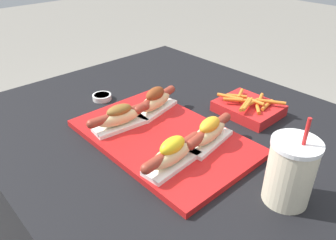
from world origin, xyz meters
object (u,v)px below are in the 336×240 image
(hot_dog_3, at_px, (209,132))
(hot_dog_0, at_px, (120,117))
(hot_dog_1, at_px, (172,154))
(hot_dog_2, at_px, (155,101))
(fries_basket, at_px, (248,108))
(drink_cup, at_px, (290,172))
(serving_tray, at_px, (163,137))
(sauce_bowl, at_px, (102,97))

(hot_dog_3, bearing_deg, hot_dog_0, -150.95)
(hot_dog_1, xyz_separation_m, hot_dog_2, (-0.24, 0.15, 0.00))
(hot_dog_2, xyz_separation_m, fries_basket, (0.19, 0.23, -0.03))
(hot_dog_2, relative_size, drink_cup, 0.93)
(hot_dog_2, height_order, drink_cup, drink_cup)
(serving_tray, xyz_separation_m, hot_dog_1, (0.12, -0.07, 0.04))
(hot_dog_0, bearing_deg, drink_cup, 12.77)
(serving_tray, relative_size, hot_dog_1, 2.51)
(hot_dog_1, xyz_separation_m, sauce_bowl, (-0.45, 0.09, -0.04))
(serving_tray, relative_size, sauce_bowl, 7.73)
(serving_tray, bearing_deg, hot_dog_2, 147.63)
(hot_dog_2, bearing_deg, sauce_bowl, -163.37)
(drink_cup, distance_m, fries_basket, 0.39)
(hot_dog_0, bearing_deg, serving_tray, 29.02)
(hot_dog_0, height_order, hot_dog_3, hot_dog_3)
(serving_tray, relative_size, hot_dog_0, 2.51)
(serving_tray, distance_m, fries_basket, 0.32)
(hot_dog_2, distance_m, hot_dog_3, 0.24)
(serving_tray, distance_m, sauce_bowl, 0.33)
(serving_tray, height_order, sauce_bowl, same)
(drink_cup, bearing_deg, hot_dog_2, 176.04)
(hot_dog_3, bearing_deg, drink_cup, -4.77)
(fries_basket, bearing_deg, drink_cup, -42.66)
(hot_dog_3, xyz_separation_m, drink_cup, (0.24, -0.02, 0.02))
(serving_tray, height_order, drink_cup, drink_cup)
(hot_dog_1, relative_size, fries_basket, 1.06)
(hot_dog_3, bearing_deg, hot_dog_1, -88.28)
(hot_dog_2, height_order, hot_dog_3, hot_dog_2)
(serving_tray, bearing_deg, hot_dog_0, -150.98)
(hot_dog_3, bearing_deg, fries_basket, 100.40)
(hot_dog_0, relative_size, hot_dog_1, 1.00)
(hot_dog_0, distance_m, hot_dog_3, 0.26)
(hot_dog_2, bearing_deg, fries_basket, 50.68)
(drink_cup, bearing_deg, hot_dog_0, -167.23)
(hot_dog_3, xyz_separation_m, sauce_bowl, (-0.45, -0.05, -0.04))
(hot_dog_0, bearing_deg, hot_dog_3, 29.05)
(serving_tray, bearing_deg, fries_basket, 77.30)
(hot_dog_2, distance_m, sauce_bowl, 0.23)
(serving_tray, distance_m, drink_cup, 0.37)
(hot_dog_1, distance_m, sauce_bowl, 0.46)
(drink_cup, bearing_deg, serving_tray, -173.08)
(hot_dog_2, bearing_deg, hot_dog_0, -87.52)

